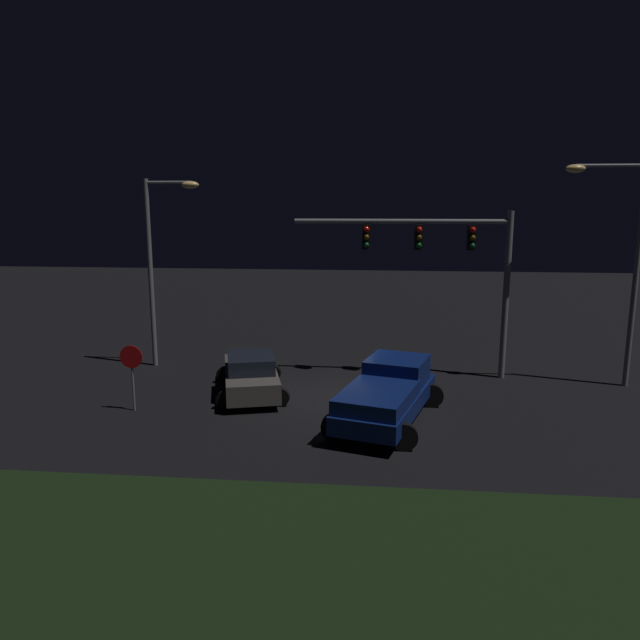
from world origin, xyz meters
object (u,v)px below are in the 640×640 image
(car_sedan, at_px, (251,374))
(street_lamp_left, at_px, (160,250))
(street_lamp_right, at_px, (622,247))
(traffic_signal_gantry, at_px, (443,253))
(stop_sign, at_px, (132,365))
(pickup_truck, at_px, (389,390))

(car_sedan, bearing_deg, street_lamp_left, 37.05)
(street_lamp_left, distance_m, street_lamp_right, 17.75)
(traffic_signal_gantry, height_order, stop_sign, traffic_signal_gantry)
(traffic_signal_gantry, bearing_deg, car_sedan, -156.58)
(pickup_truck, distance_m, car_sedan, 5.35)
(car_sedan, relative_size, traffic_signal_gantry, 0.57)
(street_lamp_left, xyz_separation_m, stop_sign, (0.91, -5.54, -3.32))
(traffic_signal_gantry, relative_size, street_lamp_right, 1.01)
(pickup_truck, relative_size, street_lamp_right, 0.70)
(traffic_signal_gantry, height_order, street_lamp_right, street_lamp_right)
(car_sedan, distance_m, street_lamp_right, 14.22)
(pickup_truck, distance_m, stop_sign, 8.42)
(traffic_signal_gantry, height_order, street_lamp_left, street_lamp_left)
(car_sedan, height_order, street_lamp_right, street_lamp_right)
(car_sedan, distance_m, street_lamp_left, 6.98)
(pickup_truck, xyz_separation_m, traffic_signal_gantry, (2.08, 5.18, 3.90))
(pickup_truck, distance_m, street_lamp_right, 10.44)
(street_lamp_left, bearing_deg, stop_sign, -80.65)
(car_sedan, height_order, stop_sign, stop_sign)
(street_lamp_left, relative_size, street_lamp_right, 0.94)
(pickup_truck, bearing_deg, street_lamp_right, -45.37)
(traffic_signal_gantry, bearing_deg, stop_sign, -154.09)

